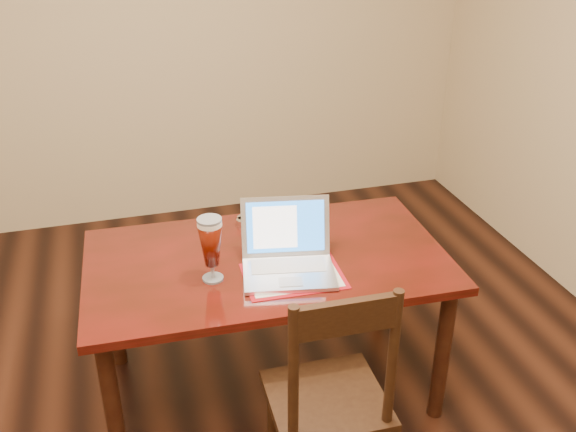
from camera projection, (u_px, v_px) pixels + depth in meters
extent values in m
cube|color=#CBB487|center=(125.00, 19.00, 3.91)|extent=(4.50, 0.01, 2.70)
cube|color=#540E0B|center=(267.00, 261.00, 2.68)|extent=(1.52, 0.89, 0.04)
cylinder|color=black|center=(113.00, 410.00, 2.40)|extent=(0.07, 0.07, 0.66)
cylinder|color=black|center=(442.00, 354.00, 2.68)|extent=(0.07, 0.07, 0.66)
cylinder|color=black|center=(113.00, 305.00, 2.99)|extent=(0.07, 0.07, 0.66)
cylinder|color=black|center=(382.00, 269.00, 3.28)|extent=(0.07, 0.07, 0.66)
cube|color=maroon|center=(294.00, 276.00, 2.54)|extent=(0.40, 0.29, 0.00)
cube|color=beige|center=(294.00, 276.00, 2.54)|extent=(0.36, 0.25, 0.00)
cube|color=silver|center=(289.00, 274.00, 2.53)|extent=(0.40, 0.31, 0.02)
cube|color=silver|center=(288.00, 265.00, 2.57)|extent=(0.31, 0.16, 0.00)
cube|color=#B9BABE|center=(291.00, 282.00, 2.46)|extent=(0.10, 0.08, 0.00)
cube|color=silver|center=(285.00, 226.00, 2.61)|extent=(0.37, 0.14, 0.24)
cube|color=blue|center=(286.00, 227.00, 2.60)|extent=(0.32, 0.11, 0.20)
cube|color=white|center=(275.00, 227.00, 2.60)|extent=(0.19, 0.08, 0.17)
cylinder|color=silver|center=(213.00, 278.00, 2.52)|extent=(0.08, 0.08, 0.01)
cylinder|color=silver|center=(213.00, 271.00, 2.50)|extent=(0.01, 0.01, 0.06)
cylinder|color=white|center=(209.00, 223.00, 2.41)|extent=(0.09, 0.09, 0.02)
cylinder|color=silver|center=(209.00, 220.00, 2.40)|extent=(0.09, 0.09, 0.01)
cylinder|color=silver|center=(244.00, 221.00, 2.92)|extent=(0.06, 0.06, 0.04)
cylinder|color=silver|center=(243.00, 223.00, 2.89)|extent=(0.06, 0.06, 0.04)
cube|color=black|center=(327.00, 400.00, 2.31)|extent=(0.42, 0.40, 0.04)
cylinder|color=black|center=(272.00, 423.00, 2.51)|extent=(0.04, 0.04, 0.40)
cylinder|color=black|center=(353.00, 407.00, 2.59)|extent=(0.04, 0.04, 0.40)
cylinder|color=black|center=(293.00, 376.00, 2.01)|extent=(0.04, 0.04, 0.53)
cylinder|color=black|center=(393.00, 359.00, 2.08)|extent=(0.04, 0.04, 0.53)
cube|color=black|center=(346.00, 317.00, 1.96)|extent=(0.33, 0.04, 0.12)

